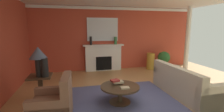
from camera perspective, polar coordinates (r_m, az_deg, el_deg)
ground_plane at (r=4.69m, az=10.18°, el=-14.27°), size 9.20×9.20×0.00m
wall_fireplace at (r=7.43m, az=0.30°, el=6.19°), size 7.67×0.12×2.83m
crown_moulding at (r=7.38m, az=0.46°, el=16.56°), size 7.67×0.08×0.12m
area_rug at (r=4.34m, az=2.80°, el=-16.07°), size 3.01×2.69×0.01m
fireplace at (r=7.23m, az=-3.09°, el=-0.78°), size 1.80×0.35×1.18m
mantel_mirror at (r=7.22m, az=-3.36°, el=9.40°), size 1.38×0.04×1.01m
sofa at (r=5.13m, az=24.20°, el=-9.27°), size 0.93×2.11×0.85m
armchair_near_window at (r=3.72m, az=-19.98°, el=-16.27°), size 0.85×0.85×0.95m
coffee_table at (r=4.21m, az=2.84°, el=-12.04°), size 1.00×1.00×0.45m
side_table at (r=4.64m, az=-24.00°, el=-9.96°), size 0.56×0.56×0.70m
table_lamp at (r=4.44m, az=-24.76°, el=0.13°), size 0.44×0.44×0.75m
vase_mantel_left at (r=7.00m, az=-7.53°, el=5.41°), size 0.10×0.10×0.36m
vase_tall_corner at (r=7.68m, az=13.53°, el=-1.79°), size 0.36×0.36×0.75m
vase_on_side_table at (r=4.35m, az=-22.84°, el=-3.83°), size 0.18×0.18×0.47m
vase_mantel_right at (r=7.19m, az=1.26°, el=5.52°), size 0.13×0.13×0.34m
book_red_cover at (r=4.02m, az=4.62°, el=-11.15°), size 0.22×0.16×0.03m
book_art_folio at (r=4.28m, az=2.19°, el=-9.20°), size 0.26×0.17×0.05m
book_small_novel at (r=4.23m, az=1.05°, el=-8.70°), size 0.25×0.22×0.05m
potted_plant at (r=7.83m, az=17.91°, el=-0.92°), size 0.56×0.56×0.83m
column_white at (r=7.98m, az=25.26°, el=5.50°), size 0.20×0.20×2.83m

